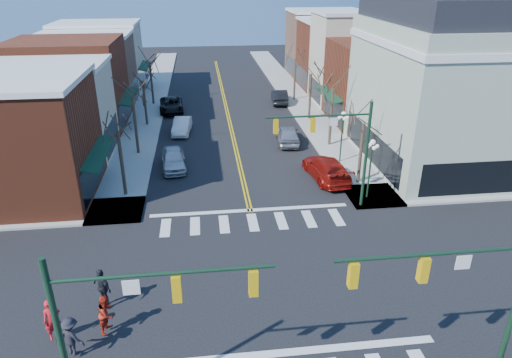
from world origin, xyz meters
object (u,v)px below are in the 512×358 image
object	(u,v)px
victorian_corner	(453,80)
pedestrian_dark_b	(71,336)
car_right_mid	(287,135)
pedestrian_red_a	(52,320)
car_right_far	(279,96)
pedestrian_dark_a	(102,287)
lamppost_corner	(371,159)
pedestrian_red_b	(107,313)
car_left_mid	(182,126)
car_left_near	(173,159)
lamppost_midblock	(342,128)
car_right_near	(326,168)
car_left_far	(171,105)

from	to	relation	value
victorian_corner	pedestrian_dark_b	size ratio (longest dim) A/B	8.09
car_right_mid	pedestrian_red_a	size ratio (longest dim) A/B	2.51
car_right_far	pedestrian_dark_a	xyz separation A→B (m)	(-14.20, -34.62, 0.32)
lamppost_corner	pedestrian_red_b	bearing A→B (deg)	-144.57
car_left_mid	pedestrian_red_b	world-z (taller)	pedestrian_red_b
car_left_mid	car_right_mid	bearing A→B (deg)	-17.16
lamppost_corner	car_right_far	bearing A→B (deg)	94.06
car_left_near	car_left_mid	bearing A→B (deg)	81.84
car_left_mid	pedestrian_red_b	bearing A→B (deg)	-89.69
pedestrian_red_b	pedestrian_red_a	bearing A→B (deg)	108.40
pedestrian_dark_a	pedestrian_dark_b	bearing A→B (deg)	-61.32
car_right_far	pedestrian_red_a	xyz separation A→B (m)	(-15.87, -36.55, 0.30)
pedestrian_red_b	pedestrian_dark_b	world-z (taller)	pedestrian_red_b
lamppost_midblock	victorian_corner	bearing A→B (deg)	-3.45
car_right_mid	pedestrian_red_b	size ratio (longest dim) A/B	2.66
car_left_mid	pedestrian_dark_b	size ratio (longest dim) A/B	2.48
car_right_near	lamppost_corner	bearing A→B (deg)	111.58
pedestrian_red_b	car_left_mid	bearing A→B (deg)	8.47
car_right_near	pedestrian_dark_a	world-z (taller)	pedestrian_dark_a
lamppost_corner	pedestrian_dark_a	size ratio (longest dim) A/B	2.22
pedestrian_red_a	pedestrian_dark_a	distance (m)	2.55
car_left_near	car_right_near	bearing A→B (deg)	-21.60
car_left_mid	car_left_near	bearing A→B (deg)	-87.33
victorian_corner	lamppost_midblock	world-z (taller)	victorian_corner
car_right_near	pedestrian_dark_a	xyz separation A→B (m)	(-14.07, -12.90, 0.29)
car_right_far	pedestrian_red_b	size ratio (longest dim) A/B	2.71
car_left_far	pedestrian_red_b	size ratio (longest dim) A/B	3.01
car_left_mid	car_left_far	xyz separation A→B (m)	(-1.35, 7.62, 0.03)
car_right_far	pedestrian_red_b	bearing A→B (deg)	74.16
lamppost_corner	lamppost_midblock	size ratio (longest dim) A/B	1.00
pedestrian_red_a	pedestrian_dark_a	bearing A→B (deg)	22.04
car_right_near	car_left_far	bearing A→B (deg)	-64.21
pedestrian_dark_a	car_left_near	bearing A→B (deg)	123.01
car_left_near	car_right_near	world-z (taller)	car_right_near
car_left_far	car_right_near	distance (m)	23.29
victorian_corner	pedestrian_dark_a	distance (m)	29.23
car_right_far	car_right_mid	bearing A→B (deg)	88.13
car_left_mid	car_right_far	world-z (taller)	car_right_far
lamppost_midblock	car_right_far	bearing A→B (deg)	95.45
lamppost_corner	car_right_mid	bearing A→B (deg)	106.26
lamppost_midblock	car_left_far	world-z (taller)	lamppost_midblock
pedestrian_red_a	pedestrian_dark_a	xyz separation A→B (m)	(1.68, 1.93, 0.02)
car_left_far	pedestrian_red_b	bearing A→B (deg)	-95.28
lamppost_midblock	pedestrian_red_a	bearing A→B (deg)	-134.95
car_right_near	car_right_far	world-z (taller)	car_right_near
pedestrian_dark_b	car_right_mid	bearing A→B (deg)	-90.41
lamppost_midblock	car_right_near	world-z (taller)	lamppost_midblock
lamppost_corner	car_left_near	bearing A→B (deg)	152.44
lamppost_corner	car_left_far	world-z (taller)	lamppost_corner
victorian_corner	pedestrian_dark_a	xyz separation A→B (m)	(-24.30, -15.28, -5.53)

